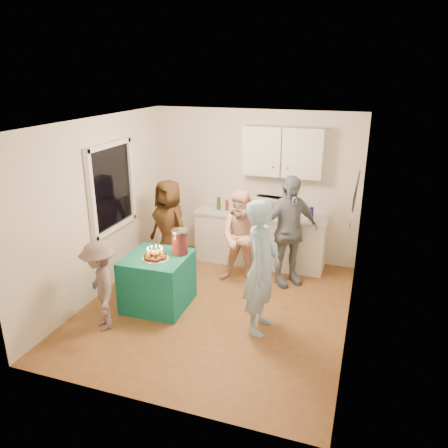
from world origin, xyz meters
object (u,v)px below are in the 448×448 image
(man_birthday, at_px, (262,268))
(woman_back_center, at_px, (243,237))
(woman_back_left, at_px, (169,226))
(woman_back_right, at_px, (288,231))
(party_table, at_px, (158,281))
(punch_jar, at_px, (180,243))
(child_near_left, at_px, (100,286))
(microwave, at_px, (269,206))
(counter, at_px, (260,240))

(man_birthday, height_order, woman_back_center, man_birthday)
(woman_back_left, relative_size, woman_back_right, 0.89)
(woman_back_center, bearing_deg, party_table, -134.70)
(punch_jar, bearing_deg, woman_back_right, 39.53)
(woman_back_right, xyz_separation_m, child_near_left, (-2.02, -2.03, -0.27))
(child_near_left, bearing_deg, microwave, 105.79)
(counter, relative_size, microwave, 4.35)
(man_birthday, bearing_deg, counter, 15.93)
(microwave, xyz_separation_m, woman_back_right, (0.44, -0.61, -0.18))
(counter, relative_size, punch_jar, 6.47)
(man_birthday, distance_m, woman_back_left, 2.26)
(punch_jar, xyz_separation_m, woman_back_left, (-0.62, 0.94, -0.15))
(woman_back_center, bearing_deg, man_birthday, -68.00)
(counter, xyz_separation_m, microwave, (0.14, 0.00, 0.62))
(punch_jar, xyz_separation_m, child_near_left, (-0.70, -0.95, -0.33))
(party_table, xyz_separation_m, woman_back_left, (-0.34, 1.13, 0.40))
(woman_back_left, bearing_deg, punch_jar, -32.57)
(woman_back_left, xyz_separation_m, woman_back_right, (1.93, 0.15, 0.09))
(woman_back_left, bearing_deg, man_birthday, -9.77)
(party_table, relative_size, child_near_left, 0.71)
(microwave, height_order, woman_back_center, woman_back_center)
(party_table, bearing_deg, man_birthday, -4.66)
(punch_jar, relative_size, man_birthday, 0.19)
(counter, height_order, woman_back_center, woman_back_center)
(man_birthday, relative_size, woman_back_right, 1.00)
(punch_jar, relative_size, woman_back_right, 0.19)
(punch_jar, xyz_separation_m, woman_back_right, (1.32, 1.09, -0.06))
(microwave, bearing_deg, party_table, -115.71)
(party_table, relative_size, punch_jar, 2.50)
(counter, relative_size, woman_back_right, 1.26)
(microwave, height_order, party_table, microwave)
(counter, distance_m, punch_jar, 1.91)
(microwave, distance_m, party_table, 2.31)
(microwave, bearing_deg, punch_jar, -111.63)
(party_table, distance_m, woman_back_left, 1.25)
(counter, bearing_deg, woman_back_center, -96.09)
(punch_jar, distance_m, woman_back_right, 1.71)
(counter, height_order, woman_back_left, woman_back_left)
(counter, xyz_separation_m, man_birthday, (0.52, -2.01, 0.45))
(microwave, bearing_deg, woman_back_center, -100.24)
(woman_back_left, bearing_deg, party_table, -49.18)
(man_birthday, bearing_deg, party_table, 86.73)
(microwave, relative_size, woman_back_right, 0.29)
(microwave, height_order, man_birthday, man_birthday)
(counter, xyz_separation_m, child_near_left, (-1.44, -2.64, 0.17))
(microwave, xyz_separation_m, child_near_left, (-1.58, -2.64, -0.45))
(woman_back_left, distance_m, woman_back_center, 1.27)
(man_birthday, bearing_deg, woman_back_left, 57.56)
(party_table, distance_m, man_birthday, 1.61)
(man_birthday, xyz_separation_m, woman_back_left, (-1.87, 1.25, -0.10))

